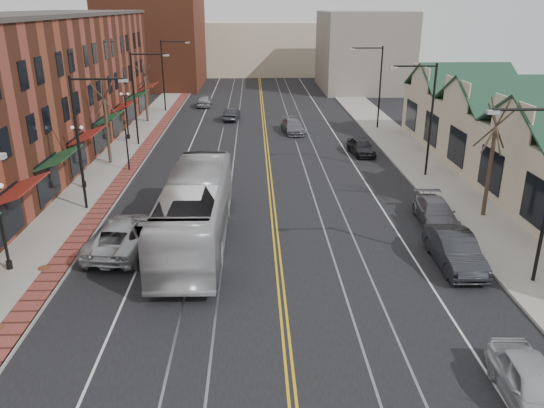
{
  "coord_description": "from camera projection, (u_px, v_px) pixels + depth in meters",
  "views": [
    {
      "loc": [
        -1.14,
        -14.89,
        11.92
      ],
      "look_at": [
        -0.21,
        11.35,
        2.0
      ],
      "focal_mm": 35.0,
      "sensor_mm": 36.0,
      "label": 1
    }
  ],
  "objects": [
    {
      "name": "streetlight_r_0",
      "position": [
        542.0,
        178.0,
        22.38
      ],
      "size": [
        3.33,
        0.25,
        8.0
      ],
      "color": "black",
      "rests_on": "sidewalk_right"
    },
    {
      "name": "backdrop_left",
      "position": [
        155.0,
        39.0,
        80.61
      ],
      "size": [
        14.0,
        18.0,
        14.0
      ],
      "primitive_type": "cube",
      "color": "brown",
      "rests_on": "ground"
    },
    {
      "name": "streetlight_l_3",
      "position": [
        167.0,
        68.0,
        60.9
      ],
      "size": [
        3.33,
        0.25,
        8.0
      ],
      "color": "black",
      "rests_on": "sidewalk_left"
    },
    {
      "name": "distant_car_far",
      "position": [
        204.0,
        101.0,
        65.59
      ],
      "size": [
        1.75,
        4.21,
        1.43
      ],
      "primitive_type": "imported",
      "rotation": [
        0.0,
        0.0,
        3.12
      ],
      "color": "#989C9F",
      "rests_on": "ground"
    },
    {
      "name": "lamppost_l_3",
      "position": [
        127.0,
        117.0,
        48.75
      ],
      "size": [
        0.84,
        0.28,
        4.27
      ],
      "color": "black",
      "rests_on": "sidewalk_left"
    },
    {
      "name": "tree_left_far",
      "position": [
        145.0,
        92.0,
        55.86
      ],
      "size": [
        1.66,
        1.28,
        6.02
      ],
      "color": "#382B21",
      "rests_on": "sidewalk_left"
    },
    {
      "name": "parked_suv",
      "position": [
        126.0,
        234.0,
        27.19
      ],
      "size": [
        3.56,
        6.41,
        1.7
      ],
      "primitive_type": "imported",
      "rotation": [
        0.0,
        0.0,
        3.02
      ],
      "color": "#B6BABE",
      "rests_on": "ground"
    },
    {
      "name": "parked_car_a",
      "position": [
        533.0,
        386.0,
        16.54
      ],
      "size": [
        2.02,
        4.47,
        1.49
      ],
      "primitive_type": "imported",
      "rotation": [
        0.0,
        0.0,
        -0.06
      ],
      "color": "silver",
      "rests_on": "ground"
    },
    {
      "name": "lamppost_l_1",
      "position": [
        2.0,
        229.0,
        24.45
      ],
      "size": [
        0.84,
        0.28,
        4.27
      ],
      "color": "black",
      "rests_on": "sidewalk_left"
    },
    {
      "name": "parked_car_d",
      "position": [
        361.0,
        147.0,
        44.58
      ],
      "size": [
        2.1,
        4.22,
        1.38
      ],
      "primitive_type": "imported",
      "rotation": [
        0.0,
        0.0,
        0.12
      ],
      "color": "black",
      "rests_on": "ground"
    },
    {
      "name": "parked_car_c",
      "position": [
        436.0,
        212.0,
        30.49
      ],
      "size": [
        2.19,
        4.83,
        1.37
      ],
      "primitive_type": "imported",
      "rotation": [
        0.0,
        0.0,
        -0.06
      ],
      "color": "slate",
      "rests_on": "ground"
    },
    {
      "name": "streetlight_l_1",
      "position": [
        84.0,
        130.0,
        30.99
      ],
      "size": [
        3.33,
        0.25,
        8.0
      ],
      "color": "black",
      "rests_on": "sidewalk_left"
    },
    {
      "name": "streetlight_r_1",
      "position": [
        426.0,
        109.0,
        37.33
      ],
      "size": [
        3.33,
        0.25,
        8.0
      ],
      "color": "black",
      "rests_on": "sidewalk_right"
    },
    {
      "name": "streetlight_l_2",
      "position": [
        139.0,
        89.0,
        45.95
      ],
      "size": [
        3.33,
        0.25,
        8.0
      ],
      "color": "black",
      "rests_on": "sidewalk_left"
    },
    {
      "name": "backdrop_mid",
      "position": [
        259.0,
        48.0,
        96.05
      ],
      "size": [
        22.0,
        14.0,
        9.0
      ],
      "primitive_type": "cube",
      "color": "beige",
      "rests_on": "ground"
    },
    {
      "name": "tree_right_mid",
      "position": [
        492.0,
        156.0,
        30.35
      ],
      "size": [
        1.9,
        1.46,
        6.93
      ],
      "color": "#382B21",
      "rests_on": "sidewalk_right"
    },
    {
      "name": "traffic_signal",
      "position": [
        127.0,
        141.0,
        39.43
      ],
      "size": [
        0.18,
        0.15,
        3.8
      ],
      "color": "black",
      "rests_on": "sidewalk_left"
    },
    {
      "name": "lamppost_l_2",
      "position": [
        81.0,
        158.0,
        35.67
      ],
      "size": [
        0.84,
        0.28,
        4.27
      ],
      "color": "black",
      "rests_on": "sidewalk_left"
    },
    {
      "name": "transit_bus",
      "position": [
        196.0,
        210.0,
        27.68
      ],
      "size": [
        3.27,
        13.14,
        3.65
      ],
      "primitive_type": "imported",
      "rotation": [
        0.0,
        0.0,
        3.13
      ],
      "color": "silver",
      "rests_on": "ground"
    },
    {
      "name": "tree_left_near",
      "position": [
        106.0,
        121.0,
        40.82
      ],
      "size": [
        1.78,
        1.37,
        6.48
      ],
      "color": "#382B21",
      "rests_on": "sidewalk_left"
    },
    {
      "name": "streetlight_r_2",
      "position": [
        376.0,
        79.0,
        52.29
      ],
      "size": [
        3.33,
        0.25,
        8.0
      ],
      "color": "black",
      "rests_on": "sidewalk_right"
    },
    {
      "name": "sidewalk_right",
      "position": [
        441.0,
        184.0,
        37.25
      ],
      "size": [
        4.0,
        120.0,
        0.15
      ],
      "primitive_type": "cube",
      "color": "gray",
      "rests_on": "ground"
    },
    {
      "name": "building_right",
      "position": [
        530.0,
        153.0,
        36.66
      ],
      "size": [
        8.0,
        36.0,
        4.6
      ],
      "primitive_type": "cube",
      "color": "beige",
      "rests_on": "ground"
    },
    {
      "name": "backdrop_right",
      "position": [
        363.0,
        51.0,
        77.5
      ],
      "size": [
        12.0,
        16.0,
        11.0
      ],
      "primitive_type": "cube",
      "color": "slate",
      "rests_on": "ground"
    },
    {
      "name": "distant_car_right",
      "position": [
        293.0,
        126.0,
        52.11
      ],
      "size": [
        2.43,
        4.77,
        1.32
      ],
      "primitive_type": "imported",
      "rotation": [
        0.0,
        0.0,
        0.13
      ],
      "color": "slate",
      "rests_on": "ground"
    },
    {
      "name": "ground",
      "position": [
        290.0,
        375.0,
        18.17
      ],
      "size": [
        160.0,
        160.0,
        0.0
      ],
      "primitive_type": "plane",
      "color": "black",
      "rests_on": "ground"
    },
    {
      "name": "building_left",
      "position": [
        22.0,
        93.0,
        40.84
      ],
      "size": [
        10.0,
        50.0,
        11.0
      ],
      "primitive_type": "cube",
      "color": "brown",
      "rests_on": "ground"
    },
    {
      "name": "parked_car_b",
      "position": [
        455.0,
        250.0,
        25.53
      ],
      "size": [
        1.78,
        4.98,
        1.64
      ],
      "primitive_type": "imported",
      "rotation": [
        0.0,
        0.0,
        -0.01
      ],
      "color": "black",
      "rests_on": "ground"
    },
    {
      "name": "distant_car_left",
      "position": [
        232.0,
        114.0,
        57.91
      ],
      "size": [
        1.79,
        4.05,
        1.29
      ],
      "primitive_type": "imported",
      "rotation": [
        0.0,
        0.0,
        3.03
      ],
      "color": "black",
      "rests_on": "ground"
    },
    {
      "name": "sidewalk_left",
      "position": [
        96.0,
        188.0,
        36.44
      ],
      "size": [
        4.0,
        120.0,
        0.15
      ],
      "primitive_type": "cube",
      "color": "gray",
      "rests_on": "ground"
    },
    {
      "name": "manhole_far",
      "position": [
        44.0,
        268.0,
        25.22
      ],
      "size": [
        0.6,
        0.6,
        0.02
      ],
      "primitive_type": "cylinder",
      "color": "#592D19",
      "rests_on": "sidewalk_left"
    }
  ]
}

